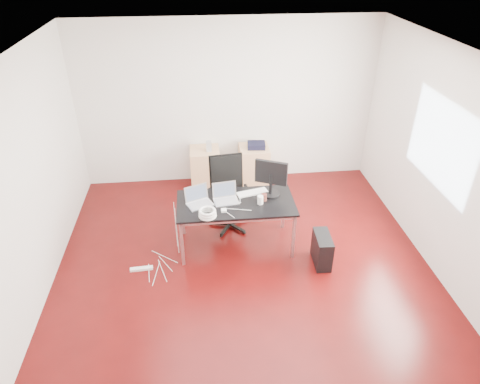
{
  "coord_description": "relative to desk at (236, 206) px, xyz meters",
  "views": [
    {
      "loc": [
        -0.52,
        -4.38,
        3.88
      ],
      "look_at": [
        0.0,
        0.55,
        0.85
      ],
      "focal_mm": 32.0,
      "sensor_mm": 36.0,
      "label": 1
    }
  ],
  "objects": [
    {
      "name": "power_strip",
      "position": [
        -1.31,
        -0.4,
        -0.66
      ],
      "size": [
        0.3,
        0.08,
        0.04
      ],
      "primitive_type": "cube",
      "rotation": [
        0.0,
        0.0,
        0.06
      ],
      "color": "white",
      "rests_on": "ground"
    },
    {
      "name": "office_chair",
      "position": [
        -0.06,
        0.55,
        -0.07
      ],
      "size": [
        0.53,
        0.55,
        1.08
      ],
      "rotation": [
        0.0,
        0.0,
        0.11
      ],
      "color": "black",
      "rests_on": "ground"
    },
    {
      "name": "desk",
      "position": [
        0.0,
        0.0,
        0.0
      ],
      "size": [
        1.6,
        0.8,
        0.73
      ],
      "color": "black",
      "rests_on": "ground"
    },
    {
      "name": "laptop_left",
      "position": [
        -0.5,
        0.02,
        0.11
      ],
      "size": [
        0.4,
        0.36,
        0.23
      ],
      "rotation": [
        0.0,
        0.0,
        0.4
      ],
      "color": "silver",
      "rests_on": "desk"
    },
    {
      "name": "power_adapter",
      "position": [
        -0.18,
        -0.2,
        0.07
      ],
      "size": [
        0.07,
        0.07,
        0.03
      ],
      "primitive_type": "cube",
      "rotation": [
        0.0,
        0.0,
        0.03
      ],
      "color": "white",
      "rests_on": "desk"
    },
    {
      "name": "keyboard",
      "position": [
        0.25,
        0.21,
        0.06
      ],
      "size": [
        0.46,
        0.25,
        0.02
      ],
      "primitive_type": "cube",
      "rotation": [
        0.0,
        0.0,
        0.25
      ],
      "color": "white",
      "rests_on": "desk"
    },
    {
      "name": "laptop_right",
      "position": [
        -0.13,
        0.07,
        0.11
      ],
      "size": [
        0.36,
        0.3,
        0.23
      ],
      "rotation": [
        0.0,
        0.0,
        0.14
      ],
      "color": "silver",
      "rests_on": "desk"
    },
    {
      "name": "room_shell",
      "position": [
        0.1,
        -0.48,
        0.73
      ],
      "size": [
        5.0,
        5.0,
        5.0
      ],
      "color": "#3C0706",
      "rests_on": "ground"
    },
    {
      "name": "pc_tower",
      "position": [
        1.12,
        -0.5,
        -0.46
      ],
      "size": [
        0.22,
        0.46,
        0.44
      ],
      "primitive_type": "cube",
      "rotation": [
        0.0,
        0.0,
        -0.05
      ],
      "color": "black",
      "rests_on": "ground"
    },
    {
      "name": "speaker",
      "position": [
        -0.29,
        1.69,
        0.11
      ],
      "size": [
        0.09,
        0.08,
        0.18
      ],
      "primitive_type": "cube",
      "rotation": [
        0.0,
        0.0,
        0.01
      ],
      "color": "#9E9E9E",
      "rests_on": "filing_cabinet_left"
    },
    {
      "name": "navy_garment",
      "position": [
        0.52,
        1.74,
        0.07
      ],
      "size": [
        0.32,
        0.27,
        0.09
      ],
      "primitive_type": "cube",
      "rotation": [
        0.0,
        0.0,
        -0.1
      ],
      "color": "black",
      "rests_on": "filing_cabinet_right"
    },
    {
      "name": "filing_cabinet_left",
      "position": [
        -0.37,
        1.74,
        -0.33
      ],
      "size": [
        0.5,
        0.5,
        0.7
      ],
      "primitive_type": "cube",
      "color": "tan",
      "rests_on": "ground"
    },
    {
      "name": "monitor",
      "position": [
        0.5,
        0.17,
        0.34
      ],
      "size": [
        0.43,
        0.26,
        0.51
      ],
      "rotation": [
        0.0,
        0.0,
        -0.43
      ],
      "color": "black",
      "rests_on": "desk"
    },
    {
      "name": "cup_brown",
      "position": [
        0.39,
        0.01,
        0.1
      ],
      "size": [
        0.09,
        0.09,
        0.1
      ],
      "primitive_type": "cylinder",
      "rotation": [
        0.0,
        0.0,
        -0.16
      ],
      "color": "#59261E",
      "rests_on": "desk"
    },
    {
      "name": "cable_coil",
      "position": [
        -0.4,
        -0.3,
        0.11
      ],
      "size": [
        0.24,
        0.24,
        0.11
      ],
      "rotation": [
        0.0,
        0.0,
        -0.17
      ],
      "color": "white",
      "rests_on": "desk"
    },
    {
      "name": "wastebasket",
      "position": [
        0.16,
        1.73,
        -0.54
      ],
      "size": [
        0.26,
        0.26,
        0.28
      ],
      "primitive_type": "cylinder",
      "rotation": [
        0.0,
        0.0,
        0.08
      ],
      "color": "black",
      "rests_on": "ground"
    },
    {
      "name": "cup_white",
      "position": [
        0.33,
        -0.07,
        0.11
      ],
      "size": [
        0.1,
        0.1,
        0.12
      ],
      "primitive_type": "cylinder",
      "rotation": [
        0.0,
        0.0,
        0.36
      ],
      "color": "white",
      "rests_on": "desk"
    },
    {
      "name": "filing_cabinet_right",
      "position": [
        0.49,
        1.74,
        -0.33
      ],
      "size": [
        0.5,
        0.5,
        0.7
      ],
      "primitive_type": "cube",
      "color": "tan",
      "rests_on": "ground"
    }
  ]
}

